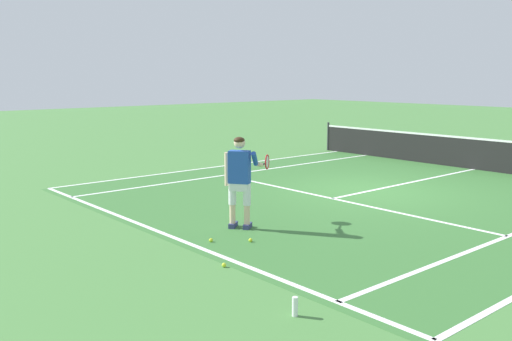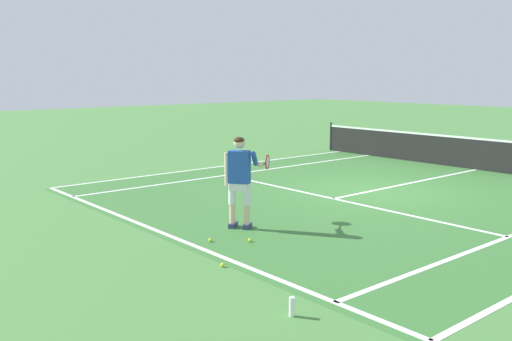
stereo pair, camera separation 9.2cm
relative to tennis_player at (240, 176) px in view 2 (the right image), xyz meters
The scene contains 13 objects.
ground_plane 4.79m from the tennis_player, 97.21° to the left, with size 80.00×80.00×0.00m, color #477F3D.
court_inner_surface 4.32m from the tennis_player, 98.03° to the left, with size 10.98×11.33×0.00m, color #387033.
line_baseline 1.73m from the tennis_player, 114.33° to the right, with size 10.98×0.10×0.01m, color white.
line_service 3.43m from the tennis_player, 100.31° to the left, with size 8.23×0.10×0.01m, color white.
line_centre_service 6.53m from the tennis_player, 95.22° to the left, with size 0.10×6.40×0.01m, color white.
line_singles_left 6.36m from the tennis_player, 138.47° to the left, with size 0.10×10.93×0.01m, color white.
line_doubles_left 7.43m from the tennis_player, 145.58° to the left, with size 0.10×10.93×0.01m, color white.
tennis_net 9.66m from the tennis_player, 93.49° to the left, with size 11.96×0.08×1.07m.
tennis_player is the anchor object (origin of this frame).
tennis_ball_near_feet 1.40m from the tennis_player, 68.59° to the right, with size 0.07×0.07×0.07m, color #CCE02D.
tennis_ball_by_baseline 1.33m from the tennis_player, 28.63° to the right, with size 0.07×0.07×0.07m, color #CCE02D.
tennis_ball_mid_court 2.41m from the tennis_player, 45.54° to the right, with size 0.07×0.07×0.07m, color #CCE02D.
water_bottle 4.10m from the tennis_player, 29.91° to the right, with size 0.07×0.07×0.24m, color white.
Camera 2 is at (8.60, -11.03, 2.80)m, focal length 39.67 mm.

